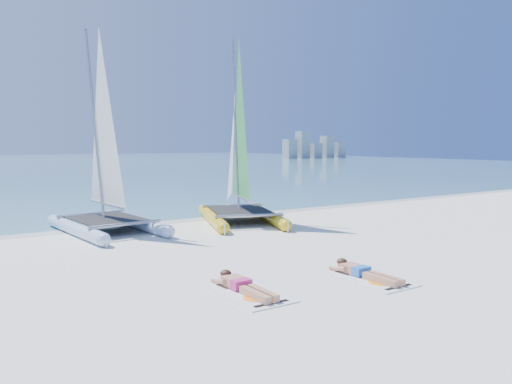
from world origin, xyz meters
TOP-DOWN VIEW (x-y plane):
  - ground at (0.00, 0.00)m, footprint 140.00×140.00m
  - wet_sand_strip at (0.00, 5.50)m, footprint 140.00×1.40m
  - distant_skyline at (53.71, 62.00)m, footprint 14.00×2.00m
  - catamaran_blue at (-2.96, 4.52)m, footprint 2.77×5.07m
  - catamaran_yellow at (1.72, 4.25)m, footprint 3.89×5.47m
  - towel_a at (-2.73, -3.46)m, footprint 1.00×1.85m
  - sunbather_a at (-2.73, -3.27)m, footprint 0.37×1.73m
  - towel_b at (-0.13, -3.99)m, footprint 1.00×1.85m
  - sunbather_b at (-0.13, -3.80)m, footprint 0.37×1.73m

SIDE VIEW (x-z plane):
  - ground at x=0.00m, z-range 0.00..0.00m
  - wet_sand_strip at x=0.00m, z-range 0.00..0.01m
  - towel_a at x=-2.73m, z-range 0.00..0.02m
  - towel_b at x=-0.13m, z-range 0.00..0.02m
  - sunbather_a at x=-2.73m, z-range -0.01..0.25m
  - sunbather_b at x=-0.13m, z-range -0.01..0.25m
  - distant_skyline at x=53.71m, z-range -0.56..4.44m
  - catamaran_blue at x=-2.96m, z-range -1.34..5.31m
  - catamaran_yellow at x=1.72m, z-range -1.25..5.52m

